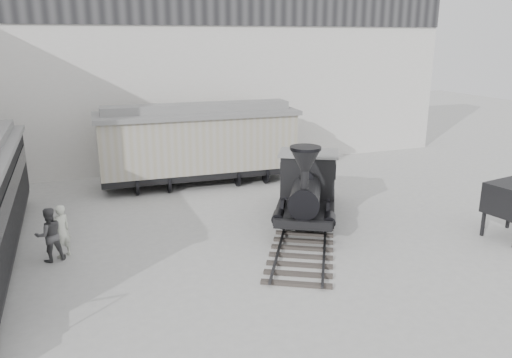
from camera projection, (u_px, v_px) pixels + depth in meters
name	position (u px, v px, depth m)	size (l,w,h in m)	color
ground	(282.00, 268.00, 16.53)	(90.00, 90.00, 0.00)	#9E9E9B
north_wall	(178.00, 70.00, 28.48)	(34.00, 2.51, 11.00)	silver
locomotive	(307.00, 191.00, 20.33)	(6.97, 9.95, 3.60)	#3D3633
boxcar	(198.00, 142.00, 25.57)	(10.33, 3.64, 4.18)	black
visitor_a	(61.00, 231.00, 17.16)	(0.69, 0.45, 1.89)	silver
visitor_b	(49.00, 235.00, 16.84)	(0.92, 0.72, 1.90)	#4F4E51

